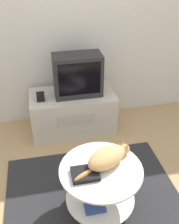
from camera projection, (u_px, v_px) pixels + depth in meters
The scene contains 9 objects.
ground_plane at pixel (97, 210), 2.37m from camera, with size 12.00×12.00×0.00m, color tan.
wall_back at pixel (66, 19), 3.01m from camera, with size 8.00×0.05×2.60m.
rug at pixel (97, 209), 2.36m from camera, with size 1.62×1.59×0.02m.
tv_stand at pixel (73, 112), 3.28m from camera, with size 1.02×0.54×0.51m.
tv at pixel (78, 75), 3.02m from camera, with size 0.55×0.29×0.49m.
speaker at pixel (41, 97), 3.00m from camera, with size 0.09×0.09×0.09m.
coffee_table at pixel (100, 184), 2.19m from camera, with size 0.68×0.68×0.49m.
dvd_box at pixel (85, 174), 2.03m from camera, with size 0.21×0.17×0.04m.
cat at pixel (107, 157), 2.10m from camera, with size 0.53×0.35×0.15m.
Camera 1 is at (-0.37, -1.46, 2.03)m, focal length 42.00 mm.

